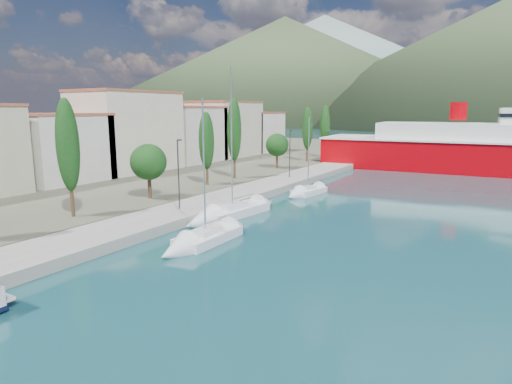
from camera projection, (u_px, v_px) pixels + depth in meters
The scene contains 9 objects.
ground at pixel (452, 144), 120.34m from camera, with size 1400.00×1400.00×0.00m, color #18464D.
quay at pixel (243, 194), 46.14m from camera, with size 5.00×88.00×0.80m, color gray.
land_strip at pixel (91, 163), 74.02m from camera, with size 70.00×148.00×0.70m, color #565644.
town_buildings at pixel (157, 135), 66.10m from camera, with size 9.20×69.20×11.30m.
tree_row at pixel (224, 140), 52.23m from camera, with size 3.54×63.15×10.32m.
lamp_posts at pixel (176, 172), 36.64m from camera, with size 0.15×43.96×6.06m.
sailboat_near at pixel (192, 244), 29.24m from camera, with size 2.31×7.67×11.00m.
sailboat_mid at pixel (218, 217), 36.67m from camera, with size 3.55×9.85×13.86m.
sailboat_far at pixel (302, 193), 47.19m from camera, with size 2.85×6.63×9.44m.
Camera 1 is at (15.84, -11.88, 9.31)m, focal length 30.00 mm.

